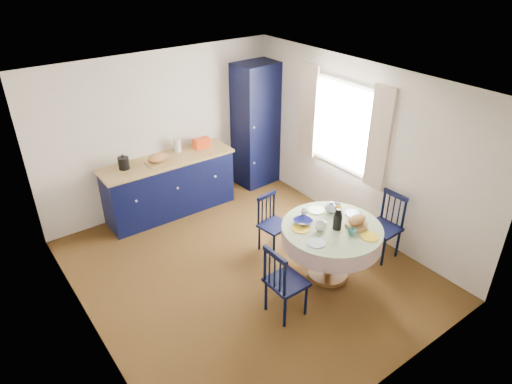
# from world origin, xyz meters

# --- Properties ---
(floor) EXTENTS (4.50, 4.50, 0.00)m
(floor) POSITION_xyz_m (0.00, 0.00, 0.00)
(floor) COLOR black
(floor) RESTS_ON ground
(ceiling) EXTENTS (4.50, 4.50, 0.00)m
(ceiling) POSITION_xyz_m (0.00, 0.00, 2.50)
(ceiling) COLOR white
(ceiling) RESTS_ON wall_back
(wall_back) EXTENTS (4.00, 0.02, 2.50)m
(wall_back) POSITION_xyz_m (0.00, 2.25, 1.25)
(wall_back) COLOR silver
(wall_back) RESTS_ON floor
(wall_left) EXTENTS (0.02, 4.50, 2.50)m
(wall_left) POSITION_xyz_m (-2.00, 0.00, 1.25)
(wall_left) COLOR silver
(wall_left) RESTS_ON floor
(wall_right) EXTENTS (0.02, 4.50, 2.50)m
(wall_right) POSITION_xyz_m (2.00, 0.00, 1.25)
(wall_right) COLOR silver
(wall_right) RESTS_ON floor
(window) EXTENTS (0.10, 1.74, 1.45)m
(window) POSITION_xyz_m (1.95, 0.30, 1.52)
(window) COLOR white
(window) RESTS_ON wall_right
(kitchen_counter) EXTENTS (2.10, 0.68, 1.17)m
(kitchen_counter) POSITION_xyz_m (-0.10, 1.96, 0.48)
(kitchen_counter) COLOR black
(kitchen_counter) RESTS_ON floor
(pantry_cabinet) EXTENTS (0.79, 0.59, 2.15)m
(pantry_cabinet) POSITION_xyz_m (1.66, 2.00, 1.07)
(pantry_cabinet) COLOR black
(pantry_cabinet) RESTS_ON floor
(dining_table) EXTENTS (1.26, 1.26, 1.04)m
(dining_table) POSITION_xyz_m (0.81, -0.73, 0.64)
(dining_table) COLOR brown
(dining_table) RESTS_ON floor
(chair_left) EXTENTS (0.41, 0.43, 0.95)m
(chair_left) POSITION_xyz_m (-0.12, -0.92, 0.48)
(chair_left) COLOR black
(chair_left) RESTS_ON floor
(chair_far) EXTENTS (0.42, 0.41, 0.84)m
(chair_far) POSITION_xyz_m (0.58, 0.18, 0.43)
(chair_far) COLOR black
(chair_far) RESTS_ON floor
(chair_right) EXTENTS (0.41, 0.43, 0.93)m
(chair_right) POSITION_xyz_m (1.73, -0.84, 0.47)
(chair_right) COLOR black
(chair_right) RESTS_ON floor
(mug_a) EXTENTS (0.14, 0.14, 0.11)m
(mug_a) POSITION_xyz_m (0.63, -0.70, 0.82)
(mug_a) COLOR silver
(mug_a) RESTS_ON dining_table
(mug_b) EXTENTS (0.10, 0.10, 0.09)m
(mug_b) POSITION_xyz_m (0.86, -1.00, 0.81)
(mug_b) COLOR #24655E
(mug_b) RESTS_ON dining_table
(mug_c) EXTENTS (0.12, 0.12, 0.10)m
(mug_c) POSITION_xyz_m (1.11, -0.49, 0.81)
(mug_c) COLOR black
(mug_c) RESTS_ON dining_table
(mug_d) EXTENTS (0.10, 0.10, 0.09)m
(mug_d) POSITION_xyz_m (0.69, -0.33, 0.81)
(mug_d) COLOR silver
(mug_d) RESTS_ON dining_table
(cobalt_bowl) EXTENTS (0.22, 0.22, 0.05)m
(cobalt_bowl) POSITION_xyz_m (0.56, -0.45, 0.79)
(cobalt_bowl) COLOR navy
(cobalt_bowl) RESTS_ON dining_table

